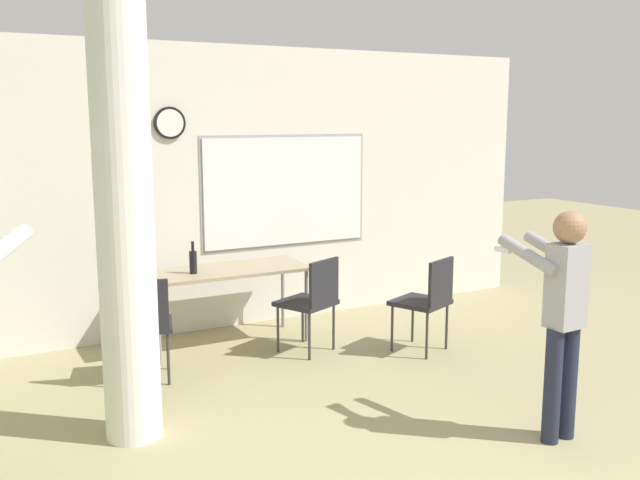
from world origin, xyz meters
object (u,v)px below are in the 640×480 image
(person_playing_side, at_px, (562,307))
(chair_table_right, at_px, (312,298))
(bottle_on_table, at_px, (193,261))
(chair_mid_room, at_px, (427,297))
(chair_table_left, at_px, (144,321))
(folding_table, at_px, (225,275))

(person_playing_side, bearing_deg, chair_table_right, 104.91)
(bottle_on_table, xyz_separation_m, chair_table_right, (0.92, -0.53, -0.33))
(chair_mid_room, distance_m, person_playing_side, 1.91)
(chair_table_left, bearing_deg, folding_table, 33.35)
(folding_table, height_order, person_playing_side, person_playing_side)
(person_playing_side, bearing_deg, chair_mid_room, 80.55)
(chair_table_left, relative_size, chair_mid_room, 1.00)
(bottle_on_table, height_order, chair_table_left, bottle_on_table)
(bottle_on_table, xyz_separation_m, chair_mid_room, (1.84, -1.00, -0.33))
(chair_table_left, distance_m, chair_mid_room, 2.48)
(folding_table, xyz_separation_m, person_playing_side, (1.22, -2.89, 0.23))
(chair_mid_room, bearing_deg, chair_table_right, 153.01)
(folding_table, relative_size, person_playing_side, 1.01)
(folding_table, relative_size, chair_mid_room, 1.76)
(bottle_on_table, relative_size, chair_table_right, 0.34)
(chair_table_right, relative_size, chair_mid_room, 1.00)
(folding_table, relative_size, chair_table_right, 1.76)
(chair_table_right, xyz_separation_m, chair_mid_room, (0.92, -0.47, 0.00))
(folding_table, height_order, bottle_on_table, bottle_on_table)
(folding_table, height_order, chair_table_right, chair_table_right)
(folding_table, height_order, chair_table_left, chair_table_left)
(chair_table_right, bearing_deg, bottle_on_table, 150.13)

